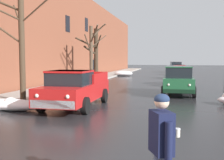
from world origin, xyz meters
TOP-DOWN VIEW (x-y plane):
  - left_sidewalk_slab at (-6.79, 18.00)m, footprint 2.87×80.00m
  - brick_townhouse_facade at (-8.72, 18.01)m, footprint 0.63×80.00m
  - snow_bank_near_corner_left at (-4.66, 32.02)m, footprint 2.42×1.34m
  - snow_bank_mid_block_left at (-5.02, 6.82)m, footprint 3.12×1.00m
  - snow_bank_along_right_kerb at (-4.71, 15.73)m, footprint 2.71×0.92m
  - bare_tree_second_along_sidewalk at (-5.51, 8.55)m, footprint 3.66×2.70m
  - bare_tree_mid_block at (-5.35, 20.22)m, footprint 1.68×2.88m
  - bare_tree_far_down_block at (-5.49, 21.77)m, footprint 2.58×1.98m
  - pickup_truck_red_approaching_near_lane at (-2.50, 8.19)m, footprint 2.22×5.42m
  - suv_green_parked_kerbside_close at (2.26, 13.98)m, footprint 2.02×4.31m
  - sedan_black_parked_kerbside_mid at (2.38, 20.57)m, footprint 1.86×4.36m
  - sedan_darkblue_parked_far_down_block at (2.45, 28.25)m, footprint 2.03×3.99m
  - sedan_red_queued_behind_truck at (2.66, 35.70)m, footprint 2.16×4.40m
  - suv_grey_at_far_intersection at (2.16, 43.59)m, footprint 2.42×4.67m
  - pedestrian_with_coffee at (1.87, 0.16)m, footprint 0.49×0.62m

SIDE VIEW (x-z plane):
  - left_sidewalk_slab at x=-6.79m, z-range 0.00..0.15m
  - snow_bank_mid_block_left at x=-5.02m, z-range -0.04..0.55m
  - snow_bank_near_corner_left at x=-4.66m, z-range 0.00..0.69m
  - snow_bank_along_right_kerb at x=-4.71m, z-range -0.01..0.76m
  - sedan_darkblue_parked_far_down_block at x=2.45m, z-range 0.04..1.46m
  - sedan_black_parked_kerbside_mid at x=2.38m, z-range 0.04..1.46m
  - sedan_red_queued_behind_truck at x=2.66m, z-range 0.04..1.46m
  - pickup_truck_red_approaching_near_lane at x=-2.50m, z-range 0.00..1.76m
  - suv_green_parked_kerbside_close at x=2.26m, z-range 0.08..1.90m
  - suv_grey_at_far_intersection at x=2.16m, z-range 0.08..1.90m
  - pedestrian_with_coffee at x=1.87m, z-range 0.16..1.92m
  - bare_tree_far_down_block at x=-5.49m, z-range 0.13..5.32m
  - bare_tree_mid_block at x=-5.35m, z-range 0.18..5.75m
  - bare_tree_second_along_sidewalk at x=-5.51m, z-range 0.14..6.88m
  - brick_townhouse_facade at x=-8.72m, z-range 0.00..9.79m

